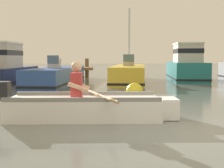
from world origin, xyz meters
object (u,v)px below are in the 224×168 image
Objects in this scene: rowboat_with_person at (87,107)px; mooring_buoy at (134,91)px; moored_boat_teal at (186,67)px; moored_boat_blue at (57,76)px; moored_boat_yellow at (129,74)px; moored_boat_navy at (2,68)px.

rowboat_with_person reaches higher than mooring_buoy.
moored_boat_blue is at bearing -165.22° from moored_boat_teal.
mooring_buoy is (3.01, -5.87, -0.11)m from moored_boat_blue.
mooring_buoy is at bearing -116.69° from moored_boat_teal.
rowboat_with_person is at bearing -115.84° from mooring_buoy.
moored_boat_teal is at bearing 63.31° from mooring_buoy.
moored_boat_yellow is at bearing -166.05° from moored_boat_teal.
moored_boat_teal is (6.87, 1.81, 0.40)m from moored_boat_blue.
moored_boat_blue reaches higher than mooring_buoy.
rowboat_with_person is 0.65× the size of moored_boat_navy.
rowboat_with_person is 0.74× the size of moored_boat_teal.
moored_boat_teal is 8.61m from mooring_buoy.
rowboat_with_person is 8.77m from moored_boat_blue.
moored_boat_navy reaches higher than moored_boat_blue.
mooring_buoy is at bearing -62.85° from moored_boat_blue.
moored_boat_yellow is at bearing 78.71° from rowboat_with_person.
moored_boat_teal is (5.19, 10.42, 0.52)m from rowboat_with_person.
moored_boat_blue is 1.36× the size of moored_boat_teal.
moored_boat_teal reaches higher than moored_boat_navy.
moored_boat_teal is at bearing 7.53° from moored_boat_navy.
rowboat_with_person is at bearing -78.95° from moored_boat_blue.
moored_boat_yellow is at bearing 85.07° from mooring_buoy.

